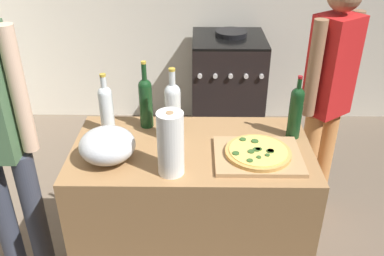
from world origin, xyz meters
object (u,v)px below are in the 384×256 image
at_px(wine_bottle_clear, 173,109).
at_px(wine_bottle_amber, 296,111).
at_px(wine_bottle_green, 106,107).
at_px(paper_towel_roll, 171,144).
at_px(wine_bottle_dark, 146,100).
at_px(person_in_red, 328,93).
at_px(stove, 227,88).
at_px(pizza, 258,152).
at_px(mixing_bowl, 107,145).

bearing_deg(wine_bottle_clear, wine_bottle_amber, 3.09).
bearing_deg(wine_bottle_amber, wine_bottle_green, 178.15).
height_order(paper_towel_roll, wine_bottle_dark, wine_bottle_dark).
bearing_deg(person_in_red, wine_bottle_green, -160.08).
bearing_deg(wine_bottle_clear, wine_bottle_green, 169.47).
xyz_separation_m(wine_bottle_clear, stove, (0.38, 1.60, -0.59)).
bearing_deg(wine_bottle_dark, wine_bottle_clear, -42.51).
height_order(pizza, wine_bottle_amber, wine_bottle_amber).
bearing_deg(wine_bottle_clear, mixing_bowl, -146.25).
bearing_deg(pizza, person_in_red, 53.25).
relative_size(wine_bottle_green, wine_bottle_dark, 0.89).
height_order(paper_towel_roll, person_in_red, person_in_red).
relative_size(wine_bottle_dark, stove, 0.37).
relative_size(wine_bottle_dark, wine_bottle_clear, 0.96).
height_order(wine_bottle_amber, wine_bottle_clear, wine_bottle_clear).
relative_size(pizza, person_in_red, 0.19).
height_order(pizza, wine_bottle_dark, wine_bottle_dark).
bearing_deg(paper_towel_roll, pizza, 16.85).
bearing_deg(stove, wine_bottle_clear, -103.45).
xyz_separation_m(mixing_bowl, wine_bottle_amber, (0.88, 0.22, 0.07)).
bearing_deg(mixing_bowl, person_in_red, 30.58).
bearing_deg(wine_bottle_green, person_in_red, 19.92).
bearing_deg(stove, wine_bottle_dark, -109.86).
bearing_deg(stove, wine_bottle_green, -115.04).
distance_m(paper_towel_roll, wine_bottle_amber, 0.67).
bearing_deg(mixing_bowl, pizza, 2.29).
relative_size(wine_bottle_clear, person_in_red, 0.24).
xyz_separation_m(pizza, wine_bottle_green, (-0.73, 0.23, 0.11)).
height_order(wine_bottle_green, stove, wine_bottle_green).
distance_m(paper_towel_roll, wine_bottle_dark, 0.44).
height_order(mixing_bowl, wine_bottle_clear, wine_bottle_clear).
height_order(pizza, person_in_red, person_in_red).
height_order(wine_bottle_green, person_in_red, person_in_red).
bearing_deg(wine_bottle_green, wine_bottle_amber, -1.85).
xyz_separation_m(mixing_bowl, paper_towel_roll, (0.29, -0.09, 0.07)).
bearing_deg(stove, pizza, -89.49).
relative_size(pizza, wine_bottle_clear, 0.81).
xyz_separation_m(mixing_bowl, wine_bottle_dark, (0.14, 0.33, 0.07)).
relative_size(mixing_bowl, paper_towel_roll, 0.86).
height_order(pizza, wine_bottle_clear, wine_bottle_clear).
bearing_deg(pizza, stove, 90.51).
height_order(pizza, paper_towel_roll, paper_towel_roll).
distance_m(paper_towel_roll, wine_bottle_clear, 0.28).
relative_size(pizza, mixing_bowl, 1.19).
distance_m(wine_bottle_green, wine_bottle_dark, 0.20).
bearing_deg(pizza, wine_bottle_amber, 44.55).
xyz_separation_m(pizza, wine_bottle_clear, (-0.40, 0.16, 0.13)).
bearing_deg(wine_bottle_dark, mixing_bowl, -113.35).
height_order(wine_bottle_amber, wine_bottle_dark, wine_bottle_dark).
bearing_deg(wine_bottle_clear, stove, 76.55).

